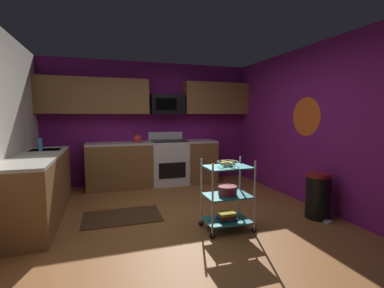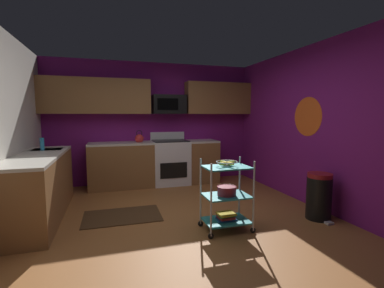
{
  "view_description": "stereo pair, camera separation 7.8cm",
  "coord_description": "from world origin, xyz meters",
  "px_view_note": "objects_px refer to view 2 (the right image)",
  "views": [
    {
      "loc": [
        -1.0,
        -3.53,
        1.48
      ],
      "look_at": [
        0.24,
        0.27,
        1.05
      ],
      "focal_mm": 25.45,
      "sensor_mm": 36.0,
      "label": 1
    },
    {
      "loc": [
        -0.92,
        -3.55,
        1.48
      ],
      "look_at": [
        0.24,
        0.27,
        1.05
      ],
      "focal_mm": 25.45,
      "sensor_mm": 36.0,
      "label": 2
    }
  ],
  "objects_px": {
    "kettle": "(139,138)",
    "trash_can": "(319,196)",
    "fruit_bowl": "(227,163)",
    "dish_soap_bottle": "(42,144)",
    "rolling_cart": "(226,195)",
    "mixing_bowl_large": "(227,190)",
    "book_stack": "(226,216)",
    "microwave": "(169,104)",
    "oven_range": "(170,162)"
  },
  "relations": [
    {
      "from": "kettle",
      "to": "trash_can",
      "type": "relative_size",
      "value": 0.4
    },
    {
      "from": "fruit_bowl",
      "to": "dish_soap_bottle",
      "type": "relative_size",
      "value": 1.36
    },
    {
      "from": "rolling_cart",
      "to": "mixing_bowl_large",
      "type": "distance_m",
      "value": 0.07
    },
    {
      "from": "fruit_bowl",
      "to": "mixing_bowl_large",
      "type": "height_order",
      "value": "fruit_bowl"
    },
    {
      "from": "book_stack",
      "to": "kettle",
      "type": "height_order",
      "value": "kettle"
    },
    {
      "from": "trash_can",
      "to": "fruit_bowl",
      "type": "bearing_deg",
      "value": 178.32
    },
    {
      "from": "microwave",
      "to": "rolling_cart",
      "type": "bearing_deg",
      "value": -86.28
    },
    {
      "from": "kettle",
      "to": "fruit_bowl",
      "type": "bearing_deg",
      "value": -72.12
    },
    {
      "from": "rolling_cart",
      "to": "book_stack",
      "type": "relative_size",
      "value": 3.55
    },
    {
      "from": "trash_can",
      "to": "kettle",
      "type": "bearing_deg",
      "value": 130.83
    },
    {
      "from": "oven_range",
      "to": "kettle",
      "type": "distance_m",
      "value": 0.83
    },
    {
      "from": "oven_range",
      "to": "microwave",
      "type": "relative_size",
      "value": 1.57
    },
    {
      "from": "trash_can",
      "to": "rolling_cart",
      "type": "bearing_deg",
      "value": 178.32
    },
    {
      "from": "fruit_bowl",
      "to": "kettle",
      "type": "xyz_separation_m",
      "value": [
        -0.82,
        2.54,
        0.12
      ]
    },
    {
      "from": "microwave",
      "to": "dish_soap_bottle",
      "type": "relative_size",
      "value": 3.5
    },
    {
      "from": "microwave",
      "to": "oven_range",
      "type": "bearing_deg",
      "value": -89.74
    },
    {
      "from": "rolling_cart",
      "to": "kettle",
      "type": "distance_m",
      "value": 2.73
    },
    {
      "from": "mixing_bowl_large",
      "to": "dish_soap_bottle",
      "type": "distance_m",
      "value": 2.99
    },
    {
      "from": "fruit_bowl",
      "to": "dish_soap_bottle",
      "type": "bearing_deg",
      "value": 145.71
    },
    {
      "from": "mixing_bowl_large",
      "to": "dish_soap_bottle",
      "type": "bearing_deg",
      "value": 145.75
    },
    {
      "from": "dish_soap_bottle",
      "to": "oven_range",
      "type": "bearing_deg",
      "value": 21.53
    },
    {
      "from": "oven_range",
      "to": "book_stack",
      "type": "height_order",
      "value": "oven_range"
    },
    {
      "from": "mixing_bowl_large",
      "to": "kettle",
      "type": "relative_size",
      "value": 0.95
    },
    {
      "from": "book_stack",
      "to": "dish_soap_bottle",
      "type": "distance_m",
      "value": 3.06
    },
    {
      "from": "microwave",
      "to": "mixing_bowl_large",
      "type": "bearing_deg",
      "value": -86.19
    },
    {
      "from": "kettle",
      "to": "dish_soap_bottle",
      "type": "height_order",
      "value": "kettle"
    },
    {
      "from": "oven_range",
      "to": "microwave",
      "type": "distance_m",
      "value": 1.23
    },
    {
      "from": "oven_range",
      "to": "kettle",
      "type": "relative_size",
      "value": 4.17
    },
    {
      "from": "dish_soap_bottle",
      "to": "trash_can",
      "type": "bearing_deg",
      "value": -23.84
    },
    {
      "from": "kettle",
      "to": "microwave",
      "type": "bearing_deg",
      "value": 9.5
    },
    {
      "from": "mixing_bowl_large",
      "to": "book_stack",
      "type": "bearing_deg",
      "value": 180.0
    },
    {
      "from": "rolling_cart",
      "to": "trash_can",
      "type": "relative_size",
      "value": 1.39
    },
    {
      "from": "microwave",
      "to": "dish_soap_bottle",
      "type": "bearing_deg",
      "value": -156.2
    },
    {
      "from": "microwave",
      "to": "kettle",
      "type": "bearing_deg",
      "value": -170.5
    },
    {
      "from": "book_stack",
      "to": "kettle",
      "type": "distance_m",
      "value": 2.8
    },
    {
      "from": "mixing_bowl_large",
      "to": "dish_soap_bottle",
      "type": "height_order",
      "value": "dish_soap_bottle"
    },
    {
      "from": "oven_range",
      "to": "rolling_cart",
      "type": "bearing_deg",
      "value": -86.14
    },
    {
      "from": "microwave",
      "to": "mixing_bowl_large",
      "type": "height_order",
      "value": "microwave"
    },
    {
      "from": "microwave",
      "to": "fruit_bowl",
      "type": "relative_size",
      "value": 2.57
    },
    {
      "from": "rolling_cart",
      "to": "oven_range",
      "type": "bearing_deg",
      "value": 93.86
    },
    {
      "from": "microwave",
      "to": "fruit_bowl",
      "type": "bearing_deg",
      "value": -86.28
    },
    {
      "from": "fruit_bowl",
      "to": "rolling_cart",
      "type": "bearing_deg",
      "value": -53.13
    },
    {
      "from": "oven_range",
      "to": "fruit_bowl",
      "type": "bearing_deg",
      "value": -86.14
    },
    {
      "from": "oven_range",
      "to": "mixing_bowl_large",
      "type": "xyz_separation_m",
      "value": [
        0.18,
        -2.55,
        0.04
      ]
    },
    {
      "from": "kettle",
      "to": "dish_soap_bottle",
      "type": "distance_m",
      "value": 1.84
    },
    {
      "from": "oven_range",
      "to": "kettle",
      "type": "height_order",
      "value": "kettle"
    },
    {
      "from": "rolling_cart",
      "to": "book_stack",
      "type": "distance_m",
      "value": 0.28
    },
    {
      "from": "microwave",
      "to": "rolling_cart",
      "type": "distance_m",
      "value": 2.94
    },
    {
      "from": "rolling_cart",
      "to": "trash_can",
      "type": "distance_m",
      "value": 1.42
    },
    {
      "from": "fruit_bowl",
      "to": "trash_can",
      "type": "relative_size",
      "value": 0.41
    }
  ]
}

